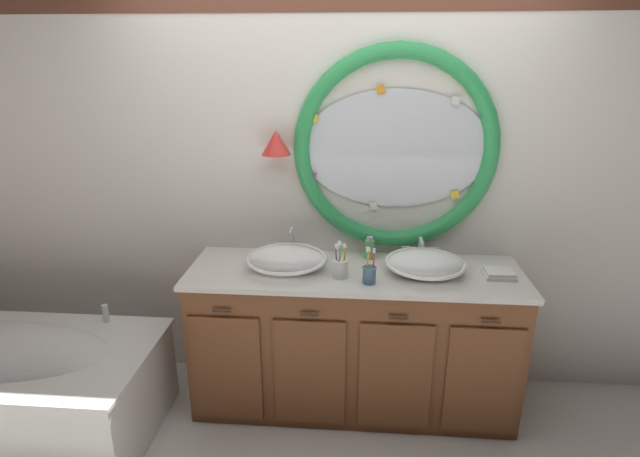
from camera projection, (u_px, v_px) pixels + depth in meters
name	position (u px, v px, depth m)	size (l,w,h in m)	color
ground_plane	(328.00, 427.00, 2.90)	(14.00, 14.00, 0.00)	silver
back_wall_assembly	(341.00, 182.00, 3.01)	(6.40, 0.26, 2.60)	silver
vanity_counter	(353.00, 337.00, 2.98)	(1.92, 0.62, 0.89)	brown
bathtub	(3.00, 382.00, 2.77)	(1.70, 0.84, 0.65)	white
sink_basin_left	(287.00, 259.00, 2.82)	(0.46, 0.46, 0.13)	white
sink_basin_right	(425.00, 263.00, 2.76)	(0.45, 0.45, 0.13)	white
faucet_set_left	(292.00, 244.00, 3.04)	(0.22, 0.12, 0.18)	silver
faucet_set_right	(420.00, 250.00, 2.98)	(0.22, 0.13, 0.14)	silver
toothbrush_holder_left	(340.00, 267.00, 2.73)	(0.09, 0.09, 0.22)	white
toothbrush_holder_right	(369.00, 273.00, 2.66)	(0.08, 0.08, 0.21)	slate
soap_dispenser	(369.00, 249.00, 2.98)	(0.06, 0.07, 0.15)	#6BAD66
folded_hand_towel	(499.00, 274.00, 2.75)	(0.16, 0.14, 0.04)	white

